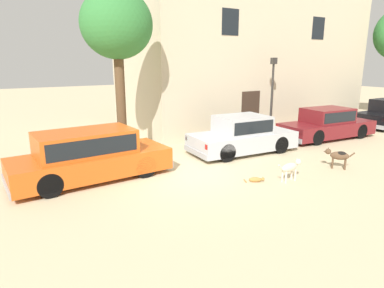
{
  "coord_description": "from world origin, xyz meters",
  "views": [
    {
      "loc": [
        -5.04,
        -8.74,
        3.52
      ],
      "look_at": [
        0.35,
        0.2,
        0.9
      ],
      "focal_mm": 31.25,
      "sensor_mm": 36.0,
      "label": 1
    }
  ],
  "objects_px": {
    "stray_dog_spotted": "(291,167)",
    "stray_dog_tan": "(338,155)",
    "parked_sedan_third": "(327,124)",
    "parked_sedan_nearest": "(89,154)",
    "parked_sedan_second": "(242,135)",
    "street_lamp": "(272,87)",
    "acacia_tree_left": "(117,27)",
    "stray_cat": "(256,180)"
  },
  "relations": [
    {
      "from": "parked_sedan_second",
      "to": "parked_sedan_third",
      "type": "bearing_deg",
      "value": 2.27
    },
    {
      "from": "parked_sedan_second",
      "to": "stray_dog_tan",
      "type": "xyz_separation_m",
      "value": [
        1.44,
        -3.23,
        -0.26
      ]
    },
    {
      "from": "parked_sedan_second",
      "to": "stray_dog_spotted",
      "type": "bearing_deg",
      "value": -100.25
    },
    {
      "from": "stray_cat",
      "to": "acacia_tree_left",
      "type": "height_order",
      "value": "acacia_tree_left"
    },
    {
      "from": "stray_dog_spotted",
      "to": "street_lamp",
      "type": "height_order",
      "value": "street_lamp"
    },
    {
      "from": "parked_sedan_nearest",
      "to": "parked_sedan_third",
      "type": "height_order",
      "value": "parked_sedan_nearest"
    },
    {
      "from": "parked_sedan_nearest",
      "to": "parked_sedan_third",
      "type": "relative_size",
      "value": 1.0
    },
    {
      "from": "parked_sedan_nearest",
      "to": "parked_sedan_second",
      "type": "height_order",
      "value": "parked_sedan_nearest"
    },
    {
      "from": "parked_sedan_third",
      "to": "stray_dog_spotted",
      "type": "bearing_deg",
      "value": -146.94
    },
    {
      "from": "parked_sedan_third",
      "to": "street_lamp",
      "type": "bearing_deg",
      "value": 145.46
    },
    {
      "from": "parked_sedan_third",
      "to": "stray_cat",
      "type": "height_order",
      "value": "parked_sedan_third"
    },
    {
      "from": "stray_cat",
      "to": "stray_dog_spotted",
      "type": "bearing_deg",
      "value": 6.61
    },
    {
      "from": "stray_dog_spotted",
      "to": "acacia_tree_left",
      "type": "height_order",
      "value": "acacia_tree_left"
    },
    {
      "from": "street_lamp",
      "to": "acacia_tree_left",
      "type": "relative_size",
      "value": 0.62
    },
    {
      "from": "stray_cat",
      "to": "acacia_tree_left",
      "type": "xyz_separation_m",
      "value": [
        -2.46,
        4.56,
        4.55
      ]
    },
    {
      "from": "parked_sedan_nearest",
      "to": "street_lamp",
      "type": "distance_m",
      "value": 9.06
    },
    {
      "from": "stray_dog_tan",
      "to": "stray_cat",
      "type": "relative_size",
      "value": 1.54
    },
    {
      "from": "stray_dog_spotted",
      "to": "stray_dog_tan",
      "type": "height_order",
      "value": "stray_dog_tan"
    },
    {
      "from": "parked_sedan_nearest",
      "to": "stray_dog_tan",
      "type": "distance_m",
      "value": 8.02
    },
    {
      "from": "parked_sedan_third",
      "to": "street_lamp",
      "type": "xyz_separation_m",
      "value": [
        -1.99,
        1.6,
        1.65
      ]
    },
    {
      "from": "stray_dog_spotted",
      "to": "parked_sedan_third",
      "type": "bearing_deg",
      "value": 27.45
    },
    {
      "from": "parked_sedan_nearest",
      "to": "stray_dog_spotted",
      "type": "bearing_deg",
      "value": -36.04
    },
    {
      "from": "parked_sedan_third",
      "to": "stray_dog_tan",
      "type": "xyz_separation_m",
      "value": [
        -3.47,
        -3.11,
        -0.24
      ]
    },
    {
      "from": "stray_dog_spotted",
      "to": "street_lamp",
      "type": "distance_m",
      "value": 6.33
    },
    {
      "from": "parked_sedan_second",
      "to": "parked_sedan_third",
      "type": "xyz_separation_m",
      "value": [
        4.9,
        -0.12,
        -0.02
      ]
    },
    {
      "from": "stray_dog_tan",
      "to": "street_lamp",
      "type": "bearing_deg",
      "value": -54.63
    },
    {
      "from": "parked_sedan_second",
      "to": "stray_dog_tan",
      "type": "bearing_deg",
      "value": -62.37
    },
    {
      "from": "parked_sedan_third",
      "to": "acacia_tree_left",
      "type": "xyz_separation_m",
      "value": [
        -9.12,
        1.87,
        3.94
      ]
    },
    {
      "from": "stray_dog_spotted",
      "to": "stray_cat",
      "type": "xyz_separation_m",
      "value": [
        -0.95,
        0.45,
        -0.35
      ]
    },
    {
      "from": "stray_dog_tan",
      "to": "stray_cat",
      "type": "distance_m",
      "value": 3.24
    },
    {
      "from": "parked_sedan_second",
      "to": "street_lamp",
      "type": "distance_m",
      "value": 3.65
    },
    {
      "from": "parked_sedan_second",
      "to": "stray_dog_spotted",
      "type": "distance_m",
      "value": 3.38
    },
    {
      "from": "stray_cat",
      "to": "acacia_tree_left",
      "type": "bearing_deg",
      "value": 150.58
    },
    {
      "from": "street_lamp",
      "to": "acacia_tree_left",
      "type": "xyz_separation_m",
      "value": [
        -7.13,
        0.27,
        2.29
      ]
    },
    {
      "from": "parked_sedan_nearest",
      "to": "parked_sedan_second",
      "type": "relative_size",
      "value": 1.11
    },
    {
      "from": "parked_sedan_third",
      "to": "stray_cat",
      "type": "xyz_separation_m",
      "value": [
        -6.66,
        -2.69,
        -0.62
      ]
    },
    {
      "from": "parked_sedan_second",
      "to": "stray_cat",
      "type": "distance_m",
      "value": 3.38
    },
    {
      "from": "parked_sedan_nearest",
      "to": "stray_dog_tan",
      "type": "relative_size",
      "value": 5.94
    },
    {
      "from": "stray_dog_tan",
      "to": "acacia_tree_left",
      "type": "bearing_deg",
      "value": 11.32
    },
    {
      "from": "parked_sedan_nearest",
      "to": "acacia_tree_left",
      "type": "height_order",
      "value": "acacia_tree_left"
    },
    {
      "from": "acacia_tree_left",
      "to": "stray_dog_tan",
      "type": "bearing_deg",
      "value": -41.4
    },
    {
      "from": "stray_dog_spotted",
      "to": "stray_dog_tan",
      "type": "relative_size",
      "value": 1.21
    }
  ]
}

